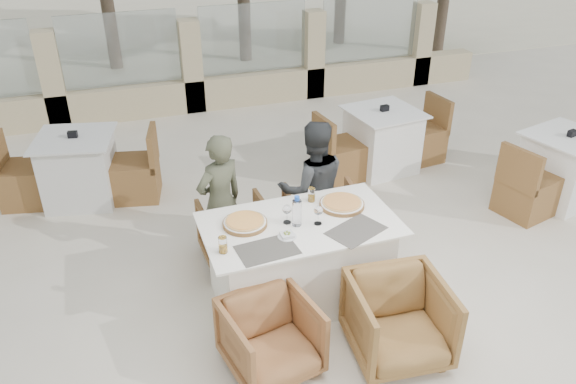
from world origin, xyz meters
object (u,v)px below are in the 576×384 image
object	(u,v)px
water_bottle	(297,211)
beer_glass_right	(312,195)
armchair_far_left	(236,233)
armchair_far_right	(323,222)
wine_glass_near	(318,214)
armchair_near_right	(398,320)
beer_glass_left	(223,245)
bg_table_b	(382,140)
olive_dish	(287,235)
armchair_near_left	(271,338)
bg_table_a	(80,169)
diner_left	(220,202)
pizza_left	(245,223)
bg_table_c	(563,168)
wine_glass_centre	(287,213)
diner_right	(313,189)
pizza_right	(342,204)
dining_table	(300,261)

from	to	relation	value
water_bottle	beer_glass_right	distance (m)	0.41
armchair_far_left	armchair_far_right	distance (m)	0.84
wine_glass_near	armchair_near_right	size ratio (longest dim) A/B	0.26
beer_glass_left	bg_table_b	world-z (taller)	beer_glass_left
olive_dish	armchair_near_left	bearing A→B (deg)	-120.21
bg_table_a	water_bottle	bearing A→B (deg)	-42.87
beer_glass_left	diner_left	size ratio (longest dim) A/B	0.10
pizza_left	diner_left	xyz separation A→B (m)	(-0.07, 0.61, -0.13)
beer_glass_left	armchair_far_right	bearing A→B (deg)	34.38
beer_glass_right	bg_table_c	size ratio (longest dim) A/B	0.08
bg_table_c	armchair_far_right	bearing A→B (deg)	167.59
water_bottle	beer_glass_left	bearing A→B (deg)	-164.98
wine_glass_near	bg_table_c	xyz separation A→B (m)	(3.26, 0.73, -0.48)
olive_dish	water_bottle	bearing A→B (deg)	46.93
wine_glass_centre	diner_left	xyz separation A→B (m)	(-0.40, 0.69, -0.20)
diner_right	armchair_far_right	bearing A→B (deg)	157.58
water_bottle	beer_glass_right	world-z (taller)	water_bottle
pizza_left	olive_dish	size ratio (longest dim) A/B	3.30
armchair_far_right	bg_table_b	bearing A→B (deg)	-126.10
beer_glass_right	pizza_left	bearing A→B (deg)	-164.23
wine_glass_centre	wine_glass_near	world-z (taller)	same
olive_dish	wine_glass_centre	bearing A→B (deg)	71.18
pizza_right	bg_table_a	bearing A→B (deg)	133.34
bg_table_c	olive_dish	bearing A→B (deg)	179.18
water_bottle	armchair_far_right	size ratio (longest dim) A/B	0.38
pizza_left	beer_glass_left	world-z (taller)	beer_glass_left
beer_glass_left	beer_glass_right	world-z (taller)	beer_glass_left
armchair_far_right	diner_right	size ratio (longest dim) A/B	0.52
armchair_far_left	diner_left	xyz separation A→B (m)	(-0.13, -0.01, 0.37)
wine_glass_near	beer_glass_left	size ratio (longest dim) A/B	1.38
water_bottle	wine_glass_centre	xyz separation A→B (m)	(-0.06, 0.06, -0.04)
diner_left	diner_right	world-z (taller)	diner_right
wine_glass_centre	armchair_far_left	bearing A→B (deg)	111.28
armchair_far_left	beer_glass_left	bearing A→B (deg)	69.24
diner_left	dining_table	bearing A→B (deg)	101.62
dining_table	wine_glass_centre	size ratio (longest dim) A/B	8.70
olive_dish	wine_glass_near	bearing A→B (deg)	18.25
olive_dish	diner_left	xyz separation A→B (m)	(-0.33, 0.89, -0.13)
dining_table	water_bottle	size ratio (longest dim) A/B	6.01
pizza_left	diner_right	size ratio (longest dim) A/B	0.27
wine_glass_centre	wine_glass_near	xyz separation A→B (m)	(0.23, -0.10, 0.00)
beer_glass_left	armchair_near_left	distance (m)	0.77
pizza_left	armchair_near_left	distance (m)	0.95
dining_table	wine_glass_near	world-z (taller)	wine_glass_near
pizza_left	bg_table_c	distance (m)	3.89
armchair_far_right	water_bottle	bearing A→B (deg)	58.68
olive_dish	bg_table_a	distance (m)	3.04
pizza_left	armchair_far_right	size ratio (longest dim) A/B	0.51
beer_glass_left	armchair_near_right	bearing A→B (deg)	-30.22
bg_table_c	wine_glass_near	bearing A→B (deg)	178.69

